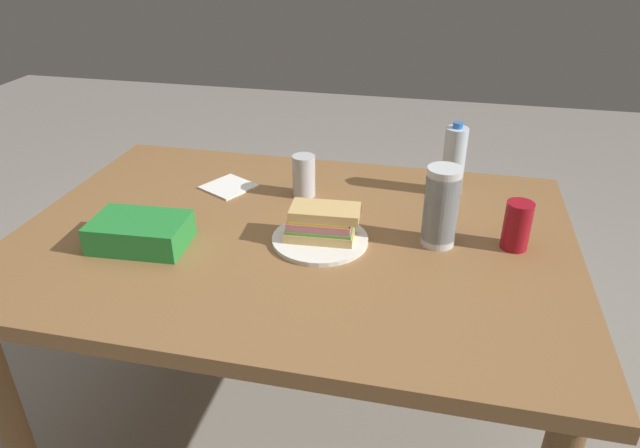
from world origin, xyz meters
TOP-DOWN VIEW (x-y plane):
  - ground_plane at (0.00, 0.00)m, footprint 8.00×8.00m
  - dining_table at (0.00, 0.00)m, footprint 1.42×0.99m
  - paper_plate at (0.08, -0.03)m, footprint 0.24×0.24m
  - sandwich at (0.08, -0.03)m, footprint 0.19×0.11m
  - soda_can_red at (0.55, 0.04)m, footprint 0.07×0.07m
  - chip_bag at (-0.35, -0.14)m, footprint 0.24×0.16m
  - water_bottle_tall at (0.39, 0.33)m, footprint 0.06×0.06m
  - plastic_cup_stack at (0.37, 0.02)m, footprint 0.08×0.08m
  - soda_can_silver at (-0.03, 0.22)m, footprint 0.07×0.07m
  - paper_napkin at (-0.26, 0.22)m, footprint 0.18×0.18m

SIDE VIEW (x-z plane):
  - ground_plane at x=0.00m, z-range 0.00..0.00m
  - dining_table at x=0.00m, z-range 0.29..1.07m
  - paper_napkin at x=-0.26m, z-range 0.78..0.79m
  - paper_plate at x=0.08m, z-range 0.78..0.79m
  - chip_bag at x=-0.35m, z-range 0.78..0.85m
  - sandwich at x=0.08m, z-range 0.79..0.87m
  - soda_can_red at x=0.55m, z-range 0.78..0.90m
  - soda_can_silver at x=-0.03m, z-range 0.78..0.90m
  - water_bottle_tall at x=0.39m, z-range 0.77..0.99m
  - plastic_cup_stack at x=0.37m, z-range 0.78..0.98m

